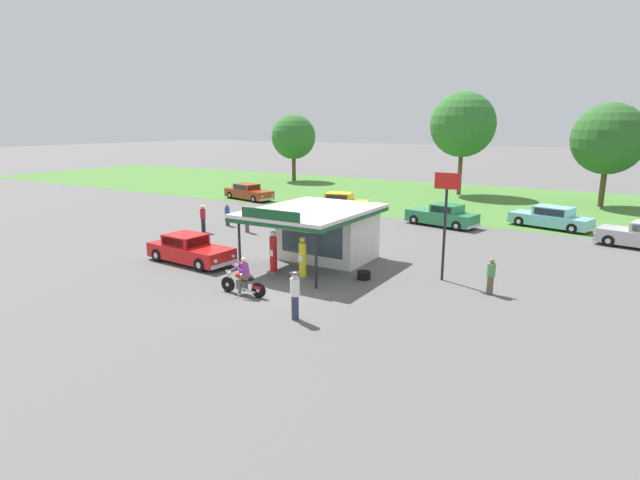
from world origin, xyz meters
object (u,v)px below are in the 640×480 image
object	(u,v)px
featured_classic_sedan	(190,250)
parked_car_back_row_far_right	(337,204)
bystander_strolling_foreground	(295,294)
bystander_standing_back_lot	(203,218)
bystander_admiring_sedan	(491,276)
bystander_chatting_near_pumps	(227,214)
parked_car_back_row_far_left	(551,218)
roadside_pole_sign	(446,208)
spare_tire_stack	(364,275)
gas_pump_offside	(303,260)
motorcycle_with_rider	(243,279)
parked_car_back_row_centre	(442,216)
parked_car_back_row_centre_right	(248,192)
bystander_leaning_by_kiosk	(247,218)
gas_pump_nearside	(273,254)

from	to	relation	value
featured_classic_sedan	parked_car_back_row_far_right	bearing A→B (deg)	92.75
bystander_strolling_foreground	bystander_standing_back_lot	bearing A→B (deg)	145.19
bystander_admiring_sedan	bystander_chatting_near_pumps	bearing A→B (deg)	164.21
parked_car_back_row_far_right	parked_car_back_row_far_left	size ratio (longest dim) A/B	0.96
bystander_chatting_near_pumps	roadside_pole_sign	xyz separation A→B (m)	(16.49, -4.45, 2.48)
parked_car_back_row_far_right	spare_tire_stack	bearing A→B (deg)	-56.60
featured_classic_sedan	bystander_strolling_foreground	world-z (taller)	bystander_strolling_foreground
parked_car_back_row_far_left	bystander_admiring_sedan	world-z (taller)	bystander_admiring_sedan
gas_pump_offside	spare_tire_stack	bearing A→B (deg)	28.81
gas_pump_offside	parked_car_back_row_far_left	distance (m)	19.77
bystander_chatting_near_pumps	bystander_standing_back_lot	xyz separation A→B (m)	(0.06, -2.38, 0.16)
motorcycle_with_rider	gas_pump_offside	bearing A→B (deg)	75.28
gas_pump_offside	parked_car_back_row_far_left	world-z (taller)	gas_pump_offside
bystander_chatting_near_pumps	bystander_strolling_foreground	world-z (taller)	bystander_strolling_foreground
parked_car_back_row_centre	bystander_chatting_near_pumps	xyz separation A→B (m)	(-12.58, -7.57, 0.09)
parked_car_back_row_centre	parked_car_back_row_far_left	distance (m)	7.11
featured_classic_sedan	bystander_standing_back_lot	size ratio (longest dim) A/B	2.85
bystander_standing_back_lot	parked_car_back_row_centre_right	bearing A→B (deg)	117.51
featured_classic_sedan	roadside_pole_sign	distance (m)	12.60
motorcycle_with_rider	bystander_standing_back_lot	bearing A→B (deg)	141.00
bystander_leaning_by_kiosk	bystander_strolling_foreground	xyz separation A→B (m)	(10.97, -10.74, 0.05)
roadside_pole_sign	spare_tire_stack	world-z (taller)	roadside_pole_sign
featured_classic_sedan	roadside_pole_sign	size ratio (longest dim) A/B	1.04
gas_pump_offside	bystander_standing_back_lot	world-z (taller)	gas_pump_offside
parked_car_back_row_centre_right	parked_car_back_row_far_right	xyz separation A→B (m)	(10.50, -2.04, 0.06)
parked_car_back_row_centre	gas_pump_nearside	bearing A→B (deg)	-101.86
spare_tire_stack	parked_car_back_row_centre_right	bearing A→B (deg)	140.54
gas_pump_nearside	bystander_leaning_by_kiosk	world-z (taller)	gas_pump_nearside
bystander_standing_back_lot	roadside_pole_sign	distance (m)	16.72
parked_car_back_row_centre	roadside_pole_sign	size ratio (longest dim) A/B	1.09
parked_car_back_row_centre	featured_classic_sedan	bearing A→B (deg)	-116.53
bystander_chatting_near_pumps	spare_tire_stack	size ratio (longest dim) A/B	2.49
bystander_leaning_by_kiosk	bystander_standing_back_lot	world-z (taller)	bystander_standing_back_lot
motorcycle_with_rider	parked_car_back_row_centre	xyz separation A→B (m)	(2.36, 18.18, 0.03)
bystander_leaning_by_kiosk	parked_car_back_row_far_left	bearing A→B (deg)	35.08
bystander_strolling_foreground	bystander_leaning_by_kiosk	bearing A→B (deg)	135.62
bystander_admiring_sedan	roadside_pole_sign	size ratio (longest dim) A/B	0.32
bystander_chatting_near_pumps	bystander_leaning_by_kiosk	bearing A→B (deg)	-21.38
motorcycle_with_rider	bystander_admiring_sedan	world-z (taller)	motorcycle_with_rider
parked_car_back_row_far_left	roadside_pole_sign	world-z (taller)	roadside_pole_sign
gas_pump_nearside	bystander_leaning_by_kiosk	xyz separation A→B (m)	(-6.90, 6.50, -0.02)
bystander_strolling_foreground	parked_car_back_row_centre_right	bearing A→B (deg)	132.29
bystander_strolling_foreground	spare_tire_stack	xyz separation A→B (m)	(-0.04, 5.57, -0.77)
bystander_chatting_near_pumps	bystander_standing_back_lot	bearing A→B (deg)	-88.57
parked_car_back_row_far_left	bystander_strolling_foreground	xyz separation A→B (m)	(-5.52, -22.32, 0.28)
featured_classic_sedan	motorcycle_with_rider	bearing A→B (deg)	-24.10
gas_pump_offside	bystander_chatting_near_pumps	bearing A→B (deg)	145.86
gas_pump_offside	bystander_admiring_sedan	bearing A→B (deg)	15.72
roadside_pole_sign	motorcycle_with_rider	bearing A→B (deg)	-135.50
parked_car_back_row_centre	bystander_chatting_near_pumps	world-z (taller)	parked_car_back_row_centre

